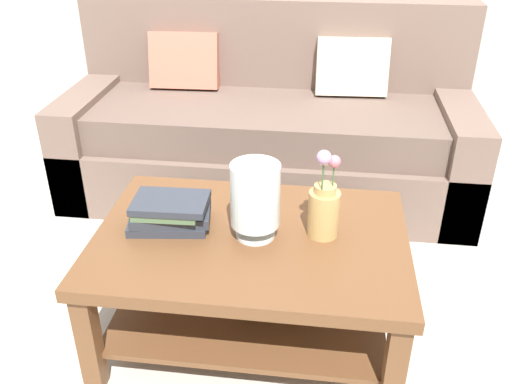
{
  "coord_description": "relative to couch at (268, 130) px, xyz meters",
  "views": [
    {
      "loc": [
        0.23,
        -2.02,
        1.63
      ],
      "look_at": [
        -0.02,
        -0.14,
        0.58
      ],
      "focal_mm": 39.02,
      "sensor_mm": 36.0,
      "label": 1
    }
  ],
  "objects": [
    {
      "name": "flower_pitcher",
      "position": [
        0.34,
        -1.23,
        0.23
      ],
      "size": [
        0.12,
        0.12,
        0.36
      ],
      "color": "tan",
      "rests_on": "coffee_table"
    },
    {
      "name": "ground_plane",
      "position": [
        0.09,
        -0.98,
        -0.36
      ],
      "size": [
        10.0,
        10.0,
        0.0
      ],
      "primitive_type": "plane",
      "color": "#B7B2A8"
    },
    {
      "name": "couch",
      "position": [
        0.0,
        0.0,
        0.0
      ],
      "size": [
        2.28,
        0.9,
        1.06
      ],
      "color": "brown",
      "rests_on": "ground"
    },
    {
      "name": "book_stack_main",
      "position": [
        -0.24,
        -1.25,
        0.17
      ],
      "size": [
        0.33,
        0.24,
        0.12
      ],
      "color": "#2D333D",
      "rests_on": "coffee_table"
    },
    {
      "name": "coffee_table",
      "position": [
        0.08,
        -1.27,
        -0.02
      ],
      "size": [
        1.17,
        0.82,
        0.48
      ],
      "color": "brown",
      "rests_on": "ground"
    },
    {
      "name": "glass_hurricane_vase",
      "position": [
        0.09,
        -1.28,
        0.28
      ],
      "size": [
        0.18,
        0.18,
        0.29
      ],
      "color": "silver",
      "rests_on": "coffee_table"
    }
  ]
}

